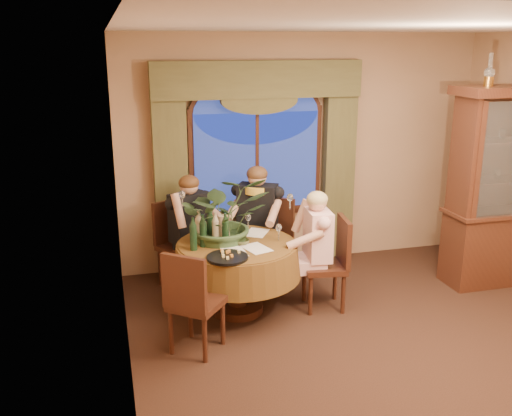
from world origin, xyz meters
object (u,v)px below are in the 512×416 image
object	(u,v)px
dining_table	(237,278)
wine_bottle_0	(199,227)
chair_back_right	(270,243)
olive_bowl	(242,242)
chair_front_left	(196,300)
person_back	(190,232)
china_cabinet	(507,187)
stoneware_vase	(223,228)
wine_bottle_5	(225,229)
wine_bottle_1	(203,231)
person_pink	(317,250)
centerpiece_plant	(223,184)
chair_right	(324,264)
wine_bottle_3	(210,224)
chair_back	(180,245)
wine_bottle_4	(193,234)
oil_lamp_left	(490,70)
person_scarf	(257,224)
wine_bottle_2	(215,229)

from	to	relation	value
dining_table	wine_bottle_0	xyz separation A→B (m)	(-0.36, 0.12, 0.54)
chair_back_right	olive_bowl	size ratio (longest dim) A/B	6.25
chair_front_left	person_back	xyz separation A→B (m)	(0.15, 1.38, 0.18)
china_cabinet	stoneware_vase	size ratio (longest dim) A/B	8.45
stoneware_vase	wine_bottle_5	distance (m)	0.14
chair_front_left	stoneware_vase	xyz separation A→B (m)	(0.40, 0.76, 0.40)
china_cabinet	wine_bottle_1	world-z (taller)	china_cabinet
person_pink	wine_bottle_1	size ratio (longest dim) A/B	3.80
chair_back_right	centerpiece_plant	xyz separation A→B (m)	(-0.64, -0.49, 0.85)
chair_right	person_back	xyz separation A→B (m)	(-1.26, 0.86, 0.18)
person_back	centerpiece_plant	distance (m)	0.93
person_pink	china_cabinet	bearing A→B (deg)	-81.85
wine_bottle_1	china_cabinet	bearing A→B (deg)	0.36
wine_bottle_5	person_pink	bearing A→B (deg)	-3.39
wine_bottle_3	stoneware_vase	bearing A→B (deg)	-31.65
dining_table	chair_front_left	bearing A→B (deg)	-128.79
chair_back	wine_bottle_4	distance (m)	1.00
oil_lamp_left	person_back	size ratio (longest dim) A/B	0.26
oil_lamp_left	chair_right	distance (m)	2.66
centerpiece_plant	wine_bottle_5	distance (m)	0.46
olive_bowl	china_cabinet	bearing A→B (deg)	1.00
dining_table	chair_back	xyz separation A→B (m)	(-0.47, 0.82, 0.10)
chair_back_right	wine_bottle_4	bearing A→B (deg)	76.49
stoneware_vase	wine_bottle_5	bearing A→B (deg)	-91.64
wine_bottle_3	wine_bottle_4	bearing A→B (deg)	-128.30
chair_right	person_scarf	world-z (taller)	person_scarf
wine_bottle_3	wine_bottle_5	distance (m)	0.24
chair_back_right	wine_bottle_4	world-z (taller)	wine_bottle_4
oil_lamp_left	stoneware_vase	bearing A→B (deg)	177.90
wine_bottle_3	china_cabinet	bearing A→B (deg)	-3.03
china_cabinet	chair_back_right	size ratio (longest dim) A/B	2.33
centerpiece_plant	wine_bottle_2	xyz separation A→B (m)	(-0.11, -0.13, -0.42)
person_back	wine_bottle_4	bearing A→B (deg)	57.71
person_pink	chair_right	bearing A→B (deg)	-122.64
china_cabinet	person_pink	size ratio (longest dim) A/B	1.79
person_back	wine_bottle_3	xyz separation A→B (m)	(0.14, -0.55, 0.26)
chair_back	wine_bottle_1	world-z (taller)	wine_bottle_1
chair_front_left	person_pink	world-z (taller)	person_pink
stoneware_vase	wine_bottle_3	distance (m)	0.14
wine_bottle_3	wine_bottle_4	world-z (taller)	same
person_scarf	centerpiece_plant	size ratio (longest dim) A/B	1.40
wine_bottle_2	wine_bottle_4	distance (m)	0.26
wine_bottle_2	chair_right	bearing A→B (deg)	-7.61
dining_table	chair_back	bearing A→B (deg)	119.78
dining_table	wine_bottle_2	world-z (taller)	wine_bottle_2
person_scarf	wine_bottle_1	bearing A→B (deg)	74.01
china_cabinet	wine_bottle_1	distance (m)	3.46
person_scarf	chair_back	bearing A→B (deg)	23.27
chair_right	person_scarf	bearing A→B (deg)	38.07
chair_front_left	wine_bottle_3	world-z (taller)	wine_bottle_3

